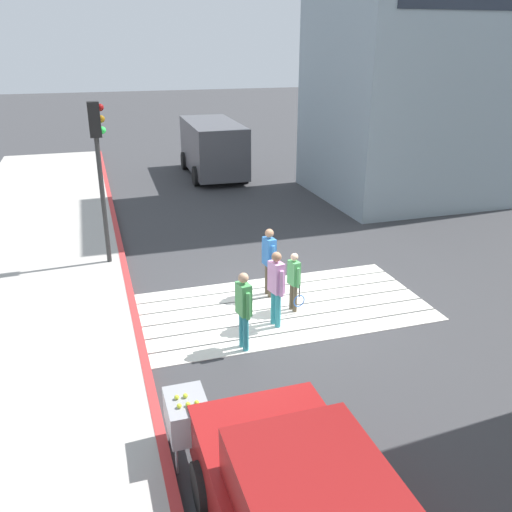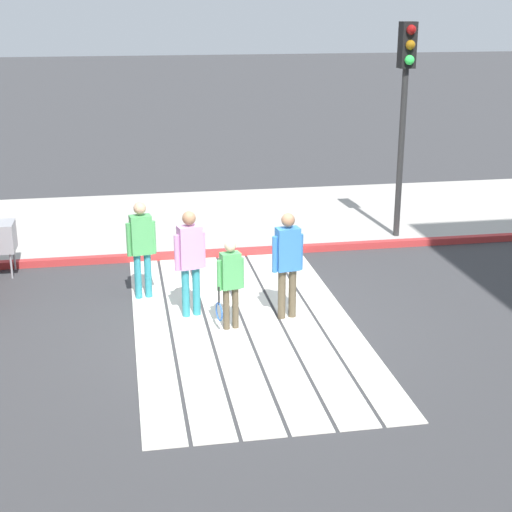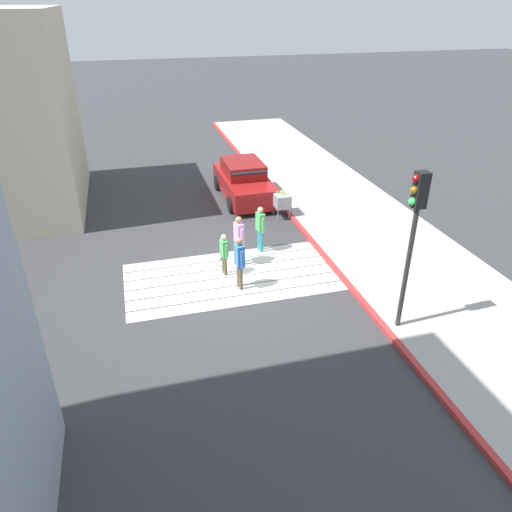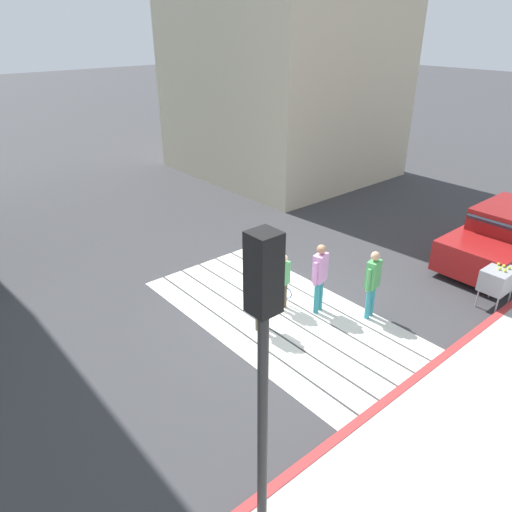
% 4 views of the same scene
% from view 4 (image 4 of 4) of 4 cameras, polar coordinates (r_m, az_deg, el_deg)
% --- Properties ---
extents(ground_plane, '(120.00, 120.00, 0.00)m').
position_cam_4_polar(ground_plane, '(10.88, 2.87, -6.94)').
color(ground_plane, '#38383A').
extents(crosswalk_stripes, '(6.40, 3.25, 0.01)m').
position_cam_4_polar(crosswalk_stripes, '(10.87, 2.87, -6.91)').
color(crosswalk_stripes, silver).
rests_on(crosswalk_stripes, ground).
extents(curb_painted, '(0.16, 40.00, 0.13)m').
position_cam_4_polar(curb_painted, '(9.24, 17.23, -14.74)').
color(curb_painted, '#BC3333').
rests_on(curb_painted, ground).
extents(building_far_south, '(8.00, 7.04, 7.30)m').
position_cam_4_polar(building_far_south, '(20.85, 3.11, 19.91)').
color(building_far_south, beige).
rests_on(building_far_south, ground).
extents(car_parked_near_curb, '(2.01, 4.31, 1.57)m').
position_cam_4_polar(car_parked_near_curb, '(14.42, 27.52, 1.94)').
color(car_parked_near_curb, maroon).
rests_on(car_parked_near_curb, ground).
extents(traffic_light_corner, '(0.39, 0.28, 4.24)m').
position_cam_4_polar(traffic_light_corner, '(4.93, 0.70, -10.00)').
color(traffic_light_corner, '#2D2D2D').
rests_on(traffic_light_corner, ground).
extents(tennis_ball_cart, '(0.56, 0.80, 1.02)m').
position_cam_4_polar(tennis_ball_cart, '(12.12, 26.76, -2.47)').
color(tennis_ball_cart, '#99999E').
rests_on(tennis_ball_cart, ground).
extents(pedestrian_adult_lead, '(0.26, 0.47, 1.61)m').
position_cam_4_polar(pedestrian_adult_lead, '(10.60, 13.66, -2.79)').
color(pedestrian_adult_lead, teal).
rests_on(pedestrian_adult_lead, ground).
extents(pedestrian_adult_trailing, '(0.26, 0.48, 1.65)m').
position_cam_4_polar(pedestrian_adult_trailing, '(9.90, 0.57, -4.00)').
color(pedestrian_adult_trailing, brown).
rests_on(pedestrian_adult_trailing, ground).
extents(pedestrian_adult_side, '(0.29, 0.48, 1.66)m').
position_cam_4_polar(pedestrian_adult_side, '(10.58, 7.58, -2.09)').
color(pedestrian_adult_side, teal).
rests_on(pedestrian_adult_side, ground).
extents(pedestrian_child_with_racket, '(0.32, 0.42, 1.37)m').
position_cam_4_polar(pedestrian_child_with_racket, '(10.70, 3.29, -2.71)').
color(pedestrian_child_with_racket, brown).
rests_on(pedestrian_child_with_racket, ground).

